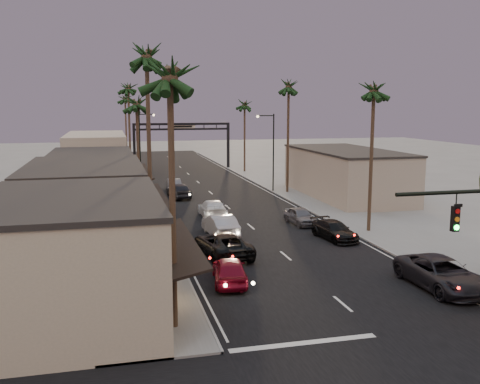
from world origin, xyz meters
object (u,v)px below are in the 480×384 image
streetlight_right (271,146)px  curbside_black (334,230)px  palm_far (125,96)px  oncoming_silver (220,225)px  oncoming_pickup (223,244)px  palm_lb (146,51)px  oncoming_red (230,270)px  palm_rc (245,102)px  palm_la (170,68)px  palm_ld (128,85)px  curbside_near (442,274)px  palm_lc (137,99)px  arch (182,134)px  palm_ra (374,85)px  palm_rb (289,83)px  streetlight_left (142,141)px

streetlight_right → curbside_black: 23.15m
palm_far → streetlight_right: bearing=-65.2°
streetlight_right → curbside_black: size_ratio=1.91×
oncoming_silver → oncoming_pickup: bearing=75.7°
palm_lb → oncoming_red: 15.16m
palm_rc → oncoming_silver: palm_rc is taller
palm_la → palm_ld: (-0.00, 46.00, 0.97)m
palm_far → curbside_near: 69.49m
palm_la → curbside_near: size_ratio=2.17×
streetlight_right → oncoming_red: (-11.76, -30.52, -4.56)m
palm_lb → palm_lc: palm_lb is taller
arch → curbside_near: bearing=-84.0°
arch → oncoming_silver: bearing=-94.0°
arch → palm_lc: palm_lc is taller
palm_ra → curbside_near: palm_ra is taller
arch → palm_lc: 35.41m
oncoming_silver → curbside_black: oncoming_silver is taller
palm_ra → palm_lc: bearing=145.1°
palm_lc → curbside_black: size_ratio=2.59×
streetlight_right → oncoming_pickup: 27.70m
oncoming_silver → curbside_near: curbside_near is taller
palm_lb → palm_far: palm_lb is taller
arch → palm_rb: 28.24m
palm_ra → curbside_black: size_ratio=2.80×
palm_la → palm_rb: bearing=63.8°
palm_la → oncoming_silver: size_ratio=2.61×
palm_lb → palm_rc: palm_lb is taller
palm_rc → palm_lc: bearing=-121.6°
palm_la → palm_ra: same height
arch → palm_rc: (8.60, -6.00, 4.94)m
oncoming_silver → curbside_black: bearing=154.7°
palm_ld → curbside_black: (13.58, -32.60, -11.73)m
curbside_near → oncoming_pickup: bearing=137.6°
palm_ra → palm_rc: bearing=90.0°
palm_rb → palm_far: bearing=116.4°
palm_la → oncoming_pickup: palm_la is taller
oncoming_red → palm_rc: bearing=-97.3°
streetlight_left → palm_rc: 17.42m
palm_lb → palm_ra: size_ratio=1.15×
oncoming_silver → curbside_black: 8.66m
streetlight_left → palm_far: palm_far is taller
palm_rb → curbside_black: (-3.62, -21.60, -11.73)m
palm_rb → curbside_near: 35.17m
streetlight_right → palm_lc: 18.66m
palm_rb → oncoming_silver: size_ratio=2.81×
palm_la → palm_lc: 27.02m
palm_lc → palm_ld: 19.10m
oncoming_red → oncoming_pickup: size_ratio=0.76×
oncoming_silver → palm_la: bearing=67.1°
palm_lc → curbside_black: 21.56m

